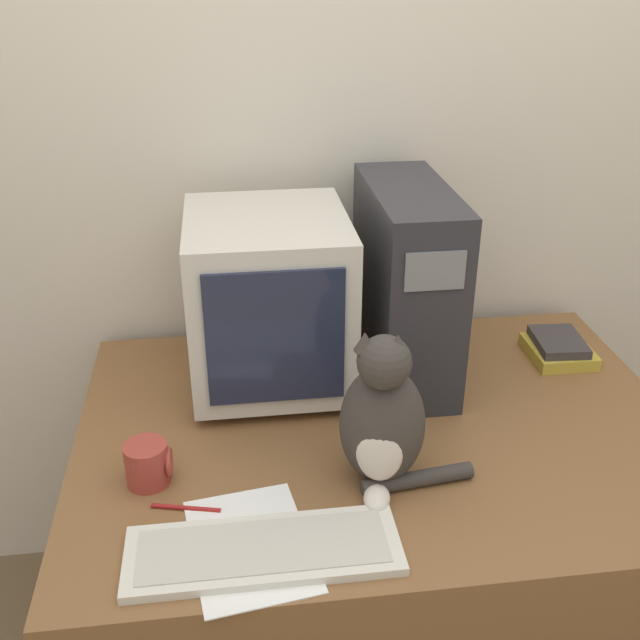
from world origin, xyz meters
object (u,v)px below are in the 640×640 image
(keyboard, at_px, (264,550))
(crt_monitor, at_px, (269,300))
(cat, at_px, (383,421))
(pen, at_px, (186,508))
(mug, at_px, (148,464))
(book_stack, at_px, (559,348))
(computer_tower, at_px, (406,283))

(keyboard, bearing_deg, crt_monitor, 84.42)
(keyboard, relative_size, cat, 1.42)
(pen, height_order, mug, mug)
(keyboard, xyz_separation_m, book_stack, (0.82, 0.61, 0.02))
(crt_monitor, height_order, pen, crt_monitor)
(mug, bearing_deg, cat, -7.14)
(cat, relative_size, mug, 3.71)
(computer_tower, bearing_deg, keyboard, -122.86)
(computer_tower, height_order, mug, computer_tower)
(book_stack, distance_m, mug, 1.10)
(computer_tower, relative_size, mug, 5.08)
(book_stack, relative_size, pen, 1.28)
(crt_monitor, distance_m, computer_tower, 0.34)
(keyboard, relative_size, pen, 3.65)
(crt_monitor, height_order, mug, crt_monitor)
(book_stack, relative_size, mug, 1.85)
(computer_tower, xyz_separation_m, book_stack, (0.42, -0.00, -0.21))
(computer_tower, height_order, cat, computer_tower)
(computer_tower, bearing_deg, book_stack, -0.19)
(mug, bearing_deg, crt_monitor, 53.25)
(cat, bearing_deg, crt_monitor, 129.93)
(crt_monitor, distance_m, keyboard, 0.64)
(crt_monitor, height_order, cat, crt_monitor)
(keyboard, distance_m, mug, 0.32)
(crt_monitor, distance_m, mug, 0.49)
(crt_monitor, xyz_separation_m, pen, (-0.20, -0.46, -0.21))
(book_stack, bearing_deg, computer_tower, 179.81)
(cat, bearing_deg, keyboard, -129.23)
(book_stack, bearing_deg, mug, -160.00)
(keyboard, bearing_deg, mug, 132.71)
(computer_tower, distance_m, pen, 0.75)
(book_stack, distance_m, pen, 1.07)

